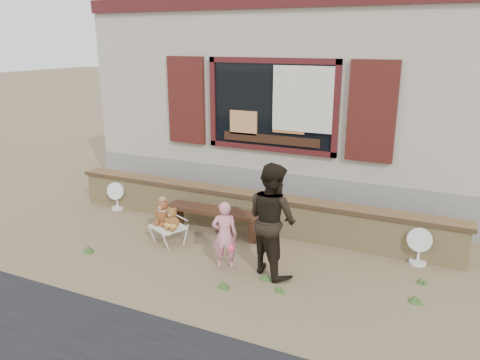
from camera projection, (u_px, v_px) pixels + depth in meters
The scene contains 12 objects.
ground at pixel (224, 250), 7.42m from camera, with size 80.00×80.00×0.00m, color brown.
shopfront at pixel (312, 94), 10.74m from camera, with size 8.04×5.13×4.00m.
brick_wall at pixel (250, 210), 8.19m from camera, with size 7.10×0.36×0.67m.
bench at pixel (214, 216), 7.98m from camera, with size 1.72×0.41×0.44m.
folding_chair at pixel (168, 227), 7.60m from camera, with size 0.63×0.60×0.30m.
teddy_bear_left at pixel (163, 211), 7.63m from camera, with size 0.33×0.28×0.44m, color brown, non-canonical shape.
teddy_bear_right at pixel (172, 218), 7.44m from camera, with size 0.27×0.23×0.37m, color brown, non-canonical shape.
child at pixel (224, 235), 6.72m from camera, with size 0.37×0.24×1.01m, color pink.
adult at pixel (272, 219), 6.49m from camera, with size 0.79×0.61×1.62m, color black.
fan_left at pixel (117, 195), 9.15m from camera, with size 0.36×0.23×0.55m.
fan_right at pixel (419, 246), 6.88m from camera, with size 0.37×0.24×0.58m.
grass_tufts at pixel (238, 267), 6.75m from camera, with size 4.96×1.63×0.12m.
Camera 1 is at (3.10, -6.04, 3.20)m, focal length 35.00 mm.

